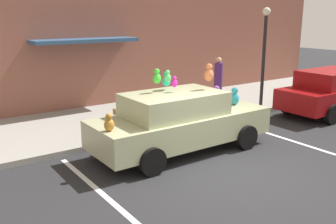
{
  "coord_description": "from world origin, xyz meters",
  "views": [
    {
      "loc": [
        -5.48,
        -5.58,
        3.37
      ],
      "look_at": [
        0.03,
        2.27,
        0.9
      ],
      "focal_mm": 40.18,
      "sensor_mm": 36.0,
      "label": 1
    }
  ],
  "objects_px": {
    "plush_covered_car": "(180,121)",
    "pedestrian_near_shopfront": "(218,80)",
    "street_lamp_post": "(264,46)",
    "teddy_bear_on_sidewalk": "(118,121)",
    "parked_sedan_behind": "(333,91)"
  },
  "relations": [
    {
      "from": "plush_covered_car",
      "to": "pedestrian_near_shopfront",
      "type": "relative_size",
      "value": 2.8
    },
    {
      "from": "plush_covered_car",
      "to": "pedestrian_near_shopfront",
      "type": "xyz_separation_m",
      "value": [
        4.43,
        3.44,
        0.12
      ]
    },
    {
      "from": "parked_sedan_behind",
      "to": "pedestrian_near_shopfront",
      "type": "distance_m",
      "value": 4.14
    },
    {
      "from": "plush_covered_car",
      "to": "teddy_bear_on_sidewalk",
      "type": "distance_m",
      "value": 2.13
    },
    {
      "from": "plush_covered_car",
      "to": "street_lamp_post",
      "type": "bearing_deg",
      "value": 19.69
    },
    {
      "from": "street_lamp_post",
      "to": "pedestrian_near_shopfront",
      "type": "xyz_separation_m",
      "value": [
        -0.67,
        1.61,
        -1.39
      ]
    },
    {
      "from": "parked_sedan_behind",
      "to": "street_lamp_post",
      "type": "height_order",
      "value": "street_lamp_post"
    },
    {
      "from": "plush_covered_car",
      "to": "street_lamp_post",
      "type": "xyz_separation_m",
      "value": [
        5.1,
        1.82,
        1.51
      ]
    },
    {
      "from": "parked_sedan_behind",
      "to": "pedestrian_near_shopfront",
      "type": "height_order",
      "value": "pedestrian_near_shopfront"
    },
    {
      "from": "teddy_bear_on_sidewalk",
      "to": "street_lamp_post",
      "type": "height_order",
      "value": "street_lamp_post"
    },
    {
      "from": "street_lamp_post",
      "to": "pedestrian_near_shopfront",
      "type": "relative_size",
      "value": 2.1
    },
    {
      "from": "plush_covered_car",
      "to": "pedestrian_near_shopfront",
      "type": "height_order",
      "value": "plush_covered_car"
    },
    {
      "from": "parked_sedan_behind",
      "to": "teddy_bear_on_sidewalk",
      "type": "bearing_deg",
      "value": 165.33
    },
    {
      "from": "teddy_bear_on_sidewalk",
      "to": "street_lamp_post",
      "type": "bearing_deg",
      "value": -1.48
    },
    {
      "from": "teddy_bear_on_sidewalk",
      "to": "pedestrian_near_shopfront",
      "type": "bearing_deg",
      "value": 15.81
    }
  ]
}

